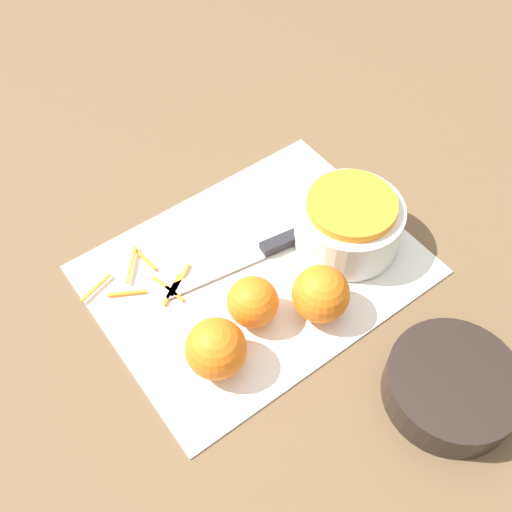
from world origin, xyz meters
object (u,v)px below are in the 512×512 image
object	(u,v)px
orange_left	(216,349)
orange_back	(321,294)
knife	(267,249)
bowl_dark	(451,386)
bowl_speckled	(349,222)
orange_right	(253,302)

from	to	relation	value
orange_left	orange_back	size ratio (longest dim) A/B	1.01
knife	orange_left	bearing A→B (deg)	42.13
bowl_dark	orange_left	world-z (taller)	orange_left
bowl_speckled	orange_back	world-z (taller)	bowl_speckled
bowl_speckled	orange_left	distance (m)	0.29
bowl_speckled	orange_back	bearing A→B (deg)	31.92
knife	orange_right	world-z (taller)	orange_right
knife	bowl_speckled	bearing A→B (deg)	162.76
orange_left	orange_back	bearing A→B (deg)	174.31
knife	orange_right	xyz separation A→B (m)	(0.09, 0.08, 0.03)
bowl_dark	orange_left	distance (m)	0.31
bowl_dark	knife	bearing A→B (deg)	-81.55
bowl_dark	orange_back	xyz separation A→B (m)	(0.05, -0.20, 0.02)
bowl_speckled	bowl_dark	distance (m)	0.28
orange_right	orange_back	xyz separation A→B (m)	(-0.08, 0.05, 0.00)
bowl_dark	knife	world-z (taller)	bowl_dark
orange_left	orange_right	size ratio (longest dim) A/B	1.13
orange_left	bowl_speckled	bearing A→B (deg)	-168.64
orange_right	bowl_dark	bearing A→B (deg)	118.67
orange_right	knife	bearing A→B (deg)	-137.31
bowl_dark	orange_right	distance (m)	0.28
orange_right	bowl_speckled	bearing A→B (deg)	-172.84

